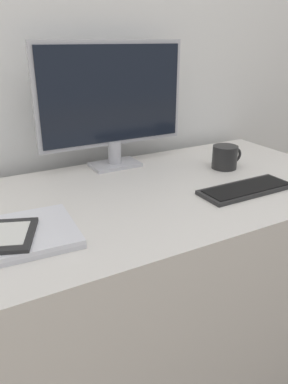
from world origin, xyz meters
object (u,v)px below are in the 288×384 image
object	(u,v)px
keyboard	(246,189)
ereader	(3,236)
laptop	(8,237)
coffee_mug	(225,157)
monitor	(113,101)

from	to	relation	value
keyboard	ereader	xyz separation A→B (m)	(-0.71, 0.02, 0.02)
laptop	coffee_mug	bearing A→B (deg)	11.97
monitor	keyboard	distance (m)	0.54
ereader	coffee_mug	size ratio (longest dim) A/B	1.59
keyboard	laptop	size ratio (longest dim) A/B	0.95
keyboard	ereader	distance (m)	0.71
keyboard	coffee_mug	world-z (taller)	coffee_mug
coffee_mug	laptop	bearing A→B (deg)	-168.03
ereader	coffee_mug	world-z (taller)	coffee_mug
monitor	laptop	distance (m)	0.63
laptop	ereader	distance (m)	0.03
coffee_mug	keyboard	bearing A→B (deg)	-113.27
monitor	laptop	size ratio (longest dim) A/B	1.69
laptop	ereader	bearing A→B (deg)	-130.68
monitor	laptop	bearing A→B (deg)	-139.61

